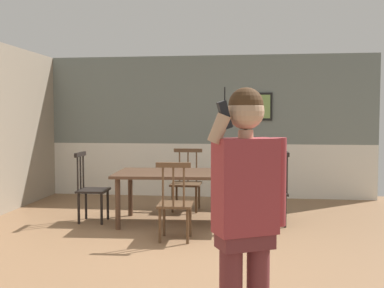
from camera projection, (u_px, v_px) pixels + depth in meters
name	position (u px, v px, depth m)	size (l,w,h in m)	color
ground_plane	(178.00, 258.00, 4.78)	(8.26, 8.26, 0.00)	#846042
room_back_partition	(208.00, 129.00, 8.43)	(6.13, 0.17, 2.64)	slate
dining_table	(181.00, 177.00, 6.33)	(1.89, 1.14, 0.73)	#4C3323
chair_near_window	(91.00, 189.00, 6.42)	(0.42, 0.42, 1.00)	black
chair_by_doorway	(175.00, 203.00, 5.43)	(0.43, 0.43, 0.97)	#513823
chair_at_table_head	(275.00, 190.00, 6.25)	(0.43, 0.43, 1.02)	black
chair_opposite_corner	(186.00, 181.00, 7.24)	(0.48, 0.48, 0.98)	#513823
person_figure	(246.00, 208.00, 2.69)	(0.47, 0.34, 1.68)	brown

